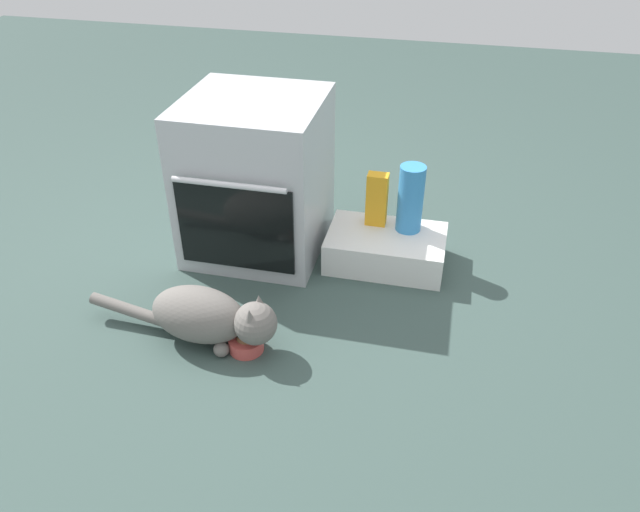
{
  "coord_description": "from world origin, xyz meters",
  "views": [
    {
      "loc": [
        0.82,
        -1.91,
        1.57
      ],
      "look_at": [
        0.38,
        -0.03,
        0.25
      ],
      "focal_mm": 34.58,
      "sensor_mm": 36.0,
      "label": 1
    }
  ],
  "objects_px": {
    "pantry_cabinet": "(386,248)",
    "water_bottle": "(411,199)",
    "oven": "(256,177)",
    "juice_carton": "(377,199)",
    "cat": "(208,316)",
    "food_bowl": "(246,343)"
  },
  "relations": [
    {
      "from": "cat",
      "to": "juice_carton",
      "type": "distance_m",
      "value": 0.91
    },
    {
      "from": "oven",
      "to": "juice_carton",
      "type": "relative_size",
      "value": 2.88
    },
    {
      "from": "juice_carton",
      "to": "cat",
      "type": "bearing_deg",
      "value": -123.99
    },
    {
      "from": "oven",
      "to": "water_bottle",
      "type": "bearing_deg",
      "value": 3.82
    },
    {
      "from": "water_bottle",
      "to": "juice_carton",
      "type": "bearing_deg",
      "value": 173.58
    },
    {
      "from": "juice_carton",
      "to": "food_bowl",
      "type": "bearing_deg",
      "value": -115.35
    },
    {
      "from": "cat",
      "to": "water_bottle",
      "type": "bearing_deg",
      "value": 53.14
    },
    {
      "from": "oven",
      "to": "pantry_cabinet",
      "type": "xyz_separation_m",
      "value": [
        0.59,
        -0.02,
        -0.27
      ]
    },
    {
      "from": "water_bottle",
      "to": "juice_carton",
      "type": "relative_size",
      "value": 1.25
    },
    {
      "from": "pantry_cabinet",
      "to": "food_bowl",
      "type": "distance_m",
      "value": 0.79
    },
    {
      "from": "water_bottle",
      "to": "oven",
      "type": "bearing_deg",
      "value": -176.18
    },
    {
      "from": "oven",
      "to": "food_bowl",
      "type": "bearing_deg",
      "value": -76.52
    },
    {
      "from": "pantry_cabinet",
      "to": "water_bottle",
      "type": "distance_m",
      "value": 0.25
    },
    {
      "from": "oven",
      "to": "pantry_cabinet",
      "type": "distance_m",
      "value": 0.65
    },
    {
      "from": "food_bowl",
      "to": "water_bottle",
      "type": "relative_size",
      "value": 0.43
    },
    {
      "from": "food_bowl",
      "to": "water_bottle",
      "type": "distance_m",
      "value": 0.93
    },
    {
      "from": "food_bowl",
      "to": "oven",
      "type": "bearing_deg",
      "value": 103.48
    },
    {
      "from": "oven",
      "to": "water_bottle",
      "type": "distance_m",
      "value": 0.67
    },
    {
      "from": "food_bowl",
      "to": "juice_carton",
      "type": "relative_size",
      "value": 0.54
    },
    {
      "from": "pantry_cabinet",
      "to": "water_bottle",
      "type": "bearing_deg",
      "value": 38.14
    },
    {
      "from": "cat",
      "to": "food_bowl",
      "type": "bearing_deg",
      "value": -0.0
    },
    {
      "from": "oven",
      "to": "pantry_cabinet",
      "type": "height_order",
      "value": "oven"
    }
  ]
}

